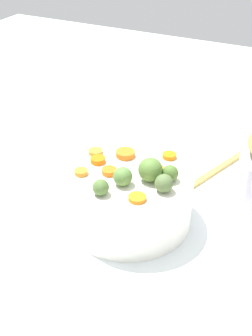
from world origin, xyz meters
The scene contains 16 objects.
tabletop centered at (0.00, 0.00, 0.01)m, with size 2.40×2.40×0.02m, color white.
serving_bowl_carrots centered at (0.02, 0.00, 0.07)m, with size 0.24×0.24×0.11m, color white.
carrot_slice_0 centered at (0.07, 0.03, 0.13)m, with size 0.04×0.04×0.01m, color orange.
carrot_slice_1 centered at (0.06, 0.09, 0.13)m, with size 0.03×0.03×0.01m, color orange.
carrot_slice_2 centered at (-0.04, -0.05, 0.13)m, with size 0.03×0.03×0.01m, color orange.
carrot_slice_3 centered at (0.05, -0.04, 0.13)m, with size 0.03×0.03×0.01m, color orange.
carrot_slice_4 centered at (0.01, 0.03, 0.13)m, with size 0.03×0.03×0.01m, color orange.
carrot_slice_5 centered at (0.11, -0.05, 0.13)m, with size 0.03×0.03×0.01m, color orange.
carrot_slice_6 centered at (0.03, 0.07, 0.13)m, with size 0.03×0.03×0.01m, color orange.
carrot_slice_7 centered at (-0.02, 0.08, 0.13)m, with size 0.02×0.02×0.01m, color orange.
brussels_sprout_0 centered at (0.04, -0.08, 0.14)m, with size 0.03×0.03×0.03m, color #4C6E2C.
brussels_sprout_1 centered at (0.02, -0.04, 0.15)m, with size 0.04×0.04×0.04m, color #577E35.
brussels_sprout_2 centered at (-0.01, -0.01, 0.14)m, with size 0.03×0.03×0.03m, color #5A863E.
brussels_sprout_3 centered at (-0.06, 0.01, 0.14)m, with size 0.03×0.03×0.03m, color #4E7033.
brussels_sprout_4 centered at (0.00, -0.08, 0.14)m, with size 0.03×0.03×0.03m, color #556E3C.
wooden_spoon centered at (0.34, -0.12, 0.03)m, with size 0.28×0.12×0.01m.
Camera 1 is at (-0.61, -0.32, 0.59)m, focal length 49.01 mm.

